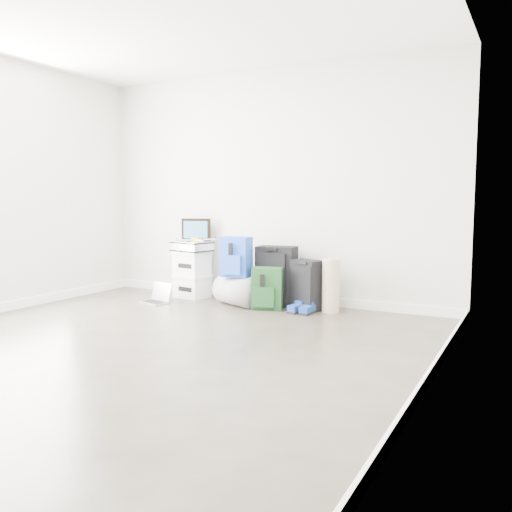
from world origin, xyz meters
The scene contains 14 objects.
ground centered at (0.00, 0.00, 0.00)m, with size 5.00×5.00×0.00m, color #352F26.
room_envelope centered at (0.00, 0.02, 1.72)m, with size 4.52×5.02×2.71m.
boxes_stack centered at (-0.93, 2.23, 0.29)m, with size 0.45×0.38×0.57m.
briefcase centered at (-0.93, 2.23, 0.63)m, with size 0.44×0.32×0.13m, color #B2B2B7.
painting centered at (-0.93, 2.33, 0.83)m, with size 0.36×0.13×0.28m.
drone centered at (-0.85, 2.21, 0.72)m, with size 0.41×0.41×0.05m.
duffel_bag centered at (-0.18, 2.05, 0.17)m, with size 0.33×0.33×0.54m, color gray.
blue_backpack centered at (-0.18, 2.02, 0.55)m, with size 0.34×0.25×0.45m.
large_suitcase centered at (0.21, 2.25, 0.34)m, with size 0.46×0.32×0.68m.
green_backpack centered at (0.21, 2.01, 0.22)m, with size 0.38×0.32×0.46m.
carry_on centered at (0.61, 2.18, 0.27)m, with size 0.40×0.34×0.55m.
shoes centered at (0.64, 2.00, 0.04)m, with size 0.26×0.28×0.09m.
rolled_rug centered at (0.89, 2.18, 0.29)m, with size 0.19×0.19×0.57m, color tan.
laptop centered at (-1.09, 1.75, 0.06)m, with size 0.37×0.31×0.23m.
Camera 1 is at (2.83, -3.25, 1.21)m, focal length 38.00 mm.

